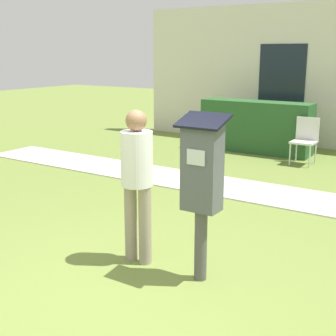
% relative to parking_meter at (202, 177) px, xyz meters
% --- Properties ---
extents(ground_plane, '(40.00, 40.00, 0.00)m').
position_rel_parking_meter_xyz_m(ground_plane, '(-0.38, -0.52, -1.02)').
color(ground_plane, olive).
extents(sidewalk, '(12.00, 1.10, 0.02)m').
position_rel_parking_meter_xyz_m(sidewalk, '(-0.38, 2.96, -1.01)').
color(sidewalk, beige).
rests_on(sidewalk, ground).
extents(parking_meter, '(0.44, 0.31, 1.59)m').
position_rel_parking_meter_xyz_m(parking_meter, '(0.00, 0.00, 0.00)').
color(parking_meter, '#4C4C4C').
rests_on(parking_meter, ground).
extents(person_standing, '(0.32, 0.32, 1.58)m').
position_rel_parking_meter_xyz_m(person_standing, '(-0.74, -0.00, -0.09)').
color(person_standing, gray).
rests_on(person_standing, ground).
extents(outdoor_chair_left, '(0.44, 0.44, 0.90)m').
position_rel_parking_meter_xyz_m(outdoor_chair_left, '(-0.64, 5.28, -0.49)').
color(outdoor_chair_left, silver).
rests_on(outdoor_chair_left, ground).
extents(hedge_row, '(2.40, 0.60, 1.10)m').
position_rel_parking_meter_xyz_m(hedge_row, '(-1.89, 5.83, -0.47)').
color(hedge_row, '#285628').
rests_on(hedge_row, ground).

